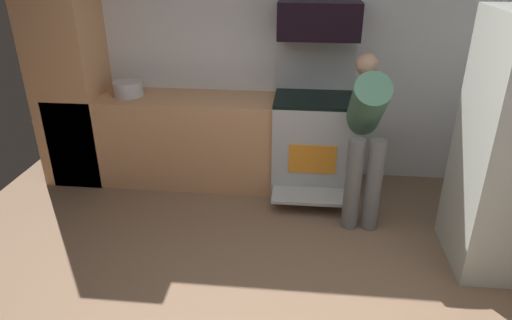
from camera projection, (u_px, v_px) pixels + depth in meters
wall_back at (264, 50)px, 4.58m from camera, size 5.20×0.12×2.60m
lower_cabinet_run at (173, 139)px, 4.70m from camera, size 2.40×0.60×0.90m
cabinet_column at (70, 79)px, 4.54m from camera, size 0.60×0.60×2.10m
oven_range at (312, 140)px, 4.53m from camera, size 0.76×0.94×1.48m
microwave at (319, 20)px, 4.13m from camera, size 0.74×0.38×0.33m
person_cook at (366, 128)px, 3.85m from camera, size 0.31×0.73×1.42m
stock_pot at (128, 89)px, 4.52m from camera, size 0.29×0.29×0.14m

